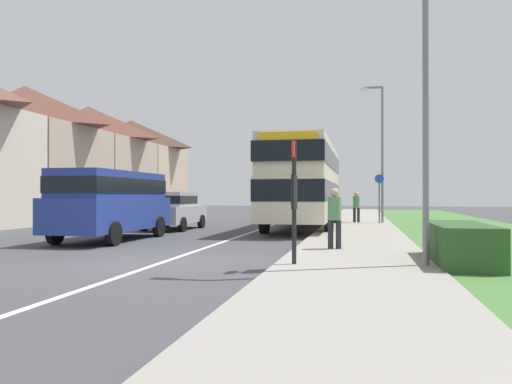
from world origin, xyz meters
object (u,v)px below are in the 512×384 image
Objects in this scene: parked_car_silver at (173,209)px; street_lamp_mid at (380,145)px; parked_van_blue at (112,200)px; street_lamp_near at (420,37)px; double_decker_bus at (305,180)px; pedestrian_at_stop at (335,215)px; cycle_route_sign at (379,196)px; pedestrian_walking_away at (356,205)px; bus_stop_sign at (294,193)px.

parked_car_silver is 10.85m from street_lamp_mid.
parked_van_blue is 10.96m from street_lamp_near.
pedestrian_at_stop is (1.77, -9.32, -1.17)m from double_decker_bus.
double_decker_bus is at bearing -135.21° from cycle_route_sign.
street_lamp_near is (0.26, -15.32, 3.17)m from cycle_route_sign.
pedestrian_at_stop is 0.21× the size of street_lamp_near.
parked_car_silver is 14.27m from street_lamp_near.
pedestrian_walking_away is at bearing 54.25° from parked_van_blue.
parked_van_blue is 8.60m from bus_stop_sign.
double_decker_bus is at bearing 95.23° from bus_stop_sign.
parked_car_silver is 12.62m from bus_stop_sign.
street_lamp_near is at bearing -28.41° from parked_van_blue.
pedestrian_walking_away is at bearing 88.09° from pedestrian_at_stop.
street_lamp_mid reaches higher than double_decker_bus.
street_lamp_near reaches higher than parked_car_silver.
parked_van_blue is 13.67m from cycle_route_sign.
bus_stop_sign is 0.32× the size of street_lamp_near.
pedestrian_walking_away is 1.31m from cycle_route_sign.
bus_stop_sign is at bearing -93.81° from pedestrian_walking_away.
parked_van_blue is 13.40m from pedestrian_walking_away.
parked_car_silver is 2.43× the size of pedestrian_at_stop.
street_lamp_mid is (9.00, 10.71, 2.68)m from parked_van_blue.
pedestrian_at_stop is at bearing -79.23° from double_decker_bus.
street_lamp_near is at bearing -48.60° from parked_car_silver.
parked_car_silver is (0.09, 5.36, -0.45)m from parked_van_blue.
double_decker_bus reaches higher than parked_car_silver.
parked_van_blue reaches higher than parked_car_silver.
pedestrian_walking_away is at bearing 60.02° from double_decker_bus.
parked_van_blue reaches higher than pedestrian_walking_away.
street_lamp_near reaches higher than pedestrian_at_stop.
pedestrian_at_stop is at bearing 78.15° from bus_stop_sign.
pedestrian_walking_away is at bearing 154.45° from cycle_route_sign.
double_decker_bus is 9.56m from pedestrian_at_stop.
parked_car_silver is at bearing -163.14° from double_decker_bus.
cycle_route_sign is 0.36× the size of street_lamp_mid.
double_decker_bus reaches higher than pedestrian_at_stop.
double_decker_bus is at bearing -132.66° from street_lamp_mid.
double_decker_bus reaches higher than bus_stop_sign.
street_lamp_near reaches higher than cycle_route_sign.
cycle_route_sign is at bearing 49.15° from parked_van_blue.
pedestrian_at_stop is (7.39, -2.29, -0.37)m from parked_van_blue.
pedestrian_walking_away is at bearing 86.19° from bus_stop_sign.
pedestrian_at_stop is at bearing -46.32° from parked_car_silver.
parked_van_blue is 3.27× the size of pedestrian_walking_away.
pedestrian_walking_away is at bearing 94.96° from street_lamp_near.
pedestrian_at_stop is at bearing 123.96° from street_lamp_near.
parked_car_silver is at bearing -150.66° from cycle_route_sign.
cycle_route_sign is at bearing -98.61° from street_lamp_mid.
street_lamp_near is at bearing 8.33° from bus_stop_sign.
pedestrian_walking_away is 16.32m from street_lamp_near.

